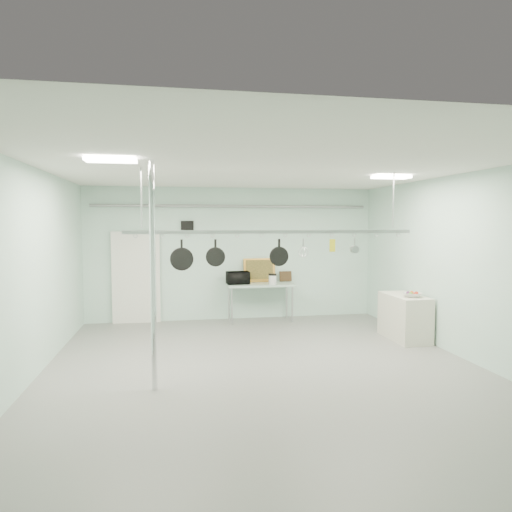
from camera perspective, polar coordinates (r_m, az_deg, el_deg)
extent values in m
plane|color=gray|center=(7.52, 1.13, -14.02)|extent=(8.00, 8.00, 0.00)
cube|color=silver|center=(7.20, 1.16, 10.89)|extent=(7.00, 8.00, 0.02)
cube|color=#AACCBD|center=(11.11, -2.88, 0.28)|extent=(7.00, 0.02, 3.20)
cube|color=#AACCBD|center=(8.58, 24.67, -1.22)|extent=(0.02, 8.00, 3.20)
cube|color=silver|center=(11.06, -14.75, -2.72)|extent=(1.10, 0.10, 2.20)
cube|color=black|center=(10.99, -8.59, 3.59)|extent=(0.30, 0.04, 0.30)
cylinder|color=gray|center=(11.01, -2.84, 6.24)|extent=(6.60, 0.07, 0.07)
cylinder|color=silver|center=(6.46, -12.75, -2.57)|extent=(0.08, 0.08, 3.20)
cube|color=#9DB8A9|center=(10.90, 0.53, -3.59)|extent=(1.60, 0.70, 0.05)
cylinder|color=#B7B7BC|center=(10.58, -3.04, -6.30)|extent=(0.04, 0.04, 0.86)
cylinder|color=#B7B7BC|center=(11.13, -3.40, -5.78)|extent=(0.04, 0.04, 0.86)
cylinder|color=#B7B7BC|center=(10.85, 4.57, -6.04)|extent=(0.04, 0.04, 0.86)
cylinder|color=#B7B7BC|center=(11.39, 3.85, -5.56)|extent=(0.04, 0.04, 0.86)
cube|color=beige|center=(9.75, 18.07, -7.28)|extent=(0.60, 1.20, 0.90)
cube|color=#B7B7BC|center=(7.48, 2.21, 3.03)|extent=(4.80, 0.06, 0.06)
cylinder|color=#B7B7BC|center=(7.34, -14.14, 6.80)|extent=(0.02, 0.02, 0.94)
cylinder|color=#B7B7BC|center=(8.20, 16.80, 6.45)|extent=(0.02, 0.02, 0.94)
cube|color=white|center=(6.32, -17.69, 11.38)|extent=(0.65, 0.30, 0.05)
cube|color=white|center=(8.55, 16.55, 9.45)|extent=(0.65, 0.30, 0.05)
imported|color=black|center=(10.81, -2.28, -2.74)|extent=(0.55, 0.39, 0.29)
cylinder|color=silver|center=(10.74, 2.08, -3.00)|extent=(0.23, 0.23, 0.22)
cube|color=#BA8032|center=(11.16, 0.42, -1.78)|extent=(0.78, 0.14, 0.58)
cube|color=#372413|center=(11.31, 3.72, -2.55)|extent=(0.30, 0.08, 0.25)
imported|color=silver|center=(9.45, 18.97, -4.62)|extent=(0.47, 0.47, 0.09)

